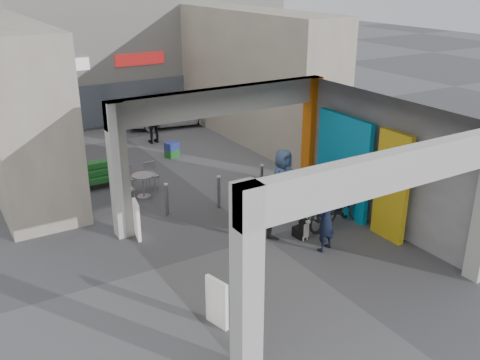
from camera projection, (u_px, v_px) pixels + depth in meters
ground at (264, 238)px, 13.66m from camera, size 90.00×90.00×0.00m
arcade_canopy at (304, 158)px, 12.42m from camera, size 6.40×6.45×6.40m
far_building at (89, 28)px, 23.33m from camera, size 18.00×4.08×8.00m
plaza_bldg_left at (10, 104)px, 16.55m from camera, size 2.00×9.00×5.00m
plaza_bldg_right at (255, 76)px, 20.87m from camera, size 2.00×9.00×5.00m
bollard_left at (167, 199)px, 14.79m from camera, size 0.09×0.09×0.91m
bollard_center at (219, 192)px, 15.22m from camera, size 0.09×0.09×0.95m
bollard_right at (262, 180)px, 16.12m from camera, size 0.09×0.09×0.93m
advert_board_near at (217, 302)px, 10.14m from camera, size 0.21×0.55×1.00m
advert_board_far at (137, 220)px, 13.48m from camera, size 0.18×0.56×1.00m
cafe_set at (137, 185)px, 16.17m from camera, size 1.39×1.12×0.84m
produce_stand at (102, 177)px, 16.82m from camera, size 1.16×0.63×0.77m
crate_stack at (172, 150)px, 19.40m from camera, size 0.51×0.43×0.56m
border_collie at (302, 228)px, 13.52m from camera, size 0.26×0.52×0.72m
man_with_dog at (326, 219)px, 12.79m from camera, size 0.69×0.56×1.63m
man_back_turned at (270, 209)px, 13.16m from camera, size 0.91×0.74×1.76m
man_elderly at (282, 180)px, 14.96m from camera, size 1.00×0.79×1.78m
man_crates at (153, 122)px, 20.81m from camera, size 1.00×0.45×1.68m
bicycle_front at (333, 207)px, 14.14m from camera, size 2.15×1.21×1.07m
bicycle_rear at (343, 207)px, 14.30m from camera, size 1.57×0.88×0.91m
white_van at (172, 110)px, 23.20m from camera, size 4.17×2.24×1.35m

